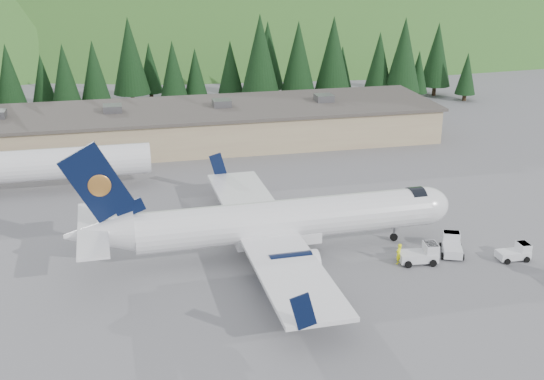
{
  "coord_description": "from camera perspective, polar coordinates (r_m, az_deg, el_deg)",
  "views": [
    {
      "loc": [
        -13.91,
        -55.33,
        27.02
      ],
      "look_at": [
        0.0,
        6.0,
        4.0
      ],
      "focal_mm": 45.0,
      "sensor_mm": 36.0,
      "label": 1
    }
  ],
  "objects": [
    {
      "name": "hills",
      "position": [
        292.57,
        1.46,
        -1.95
      ],
      "size": [
        614.0,
        330.0,
        300.0
      ],
      "color": "#33611B",
      "rests_on": "ground"
    },
    {
      "name": "second_airliner",
      "position": [
        81.62,
        -19.96,
        1.99
      ],
      "size": [
        27.5,
        11.0,
        10.05
      ],
      "color": "white",
      "rests_on": "ground"
    },
    {
      "name": "terminal_building",
      "position": [
        96.87,
        -7.13,
        5.36
      ],
      "size": [
        71.0,
        17.0,
        6.1
      ],
      "color": "tan",
      "rests_on": "ground"
    },
    {
      "name": "tree_line",
      "position": [
        116.73,
        -9.28,
        10.31
      ],
      "size": [
        111.54,
        18.2,
        14.45
      ],
      "color": "black",
      "rests_on": "ground"
    },
    {
      "name": "airliner",
      "position": [
        61.59,
        0.3,
        -2.7
      ],
      "size": [
        35.48,
        33.22,
        11.8
      ],
      "rotation": [
        0.0,
        0.0,
        0.03
      ],
      "color": "white",
      "rests_on": "ground"
    },
    {
      "name": "baggage_tug_b",
      "position": [
        65.32,
        19.73,
        -4.93
      ],
      "size": [
        2.89,
        1.77,
        1.53
      ],
      "rotation": [
        0.0,
        0.0,
        -0.01
      ],
      "color": "silver",
      "rests_on": "ground"
    },
    {
      "name": "ground",
      "position": [
        63.12,
        1.21,
        -5.24
      ],
      "size": [
        600.0,
        600.0,
        0.0
      ],
      "primitive_type": "plane",
      "color": "slate"
    },
    {
      "name": "ramp_worker",
      "position": [
        61.64,
        10.55,
        -5.27
      ],
      "size": [
        0.84,
        0.79,
        1.93
      ],
      "primitive_type": "imported",
      "rotation": [
        0.0,
        0.0,
        3.77
      ],
      "color": "#F9FF0E",
      "rests_on": "ground"
    },
    {
      "name": "baggage_tug_a",
      "position": [
        62.34,
        12.4,
        -5.26
      ],
      "size": [
        3.56,
        2.36,
        1.81
      ],
      "rotation": [
        0.0,
        0.0,
        -0.11
      ],
      "color": "silver",
      "rests_on": "ground"
    },
    {
      "name": "baggage_tug_d",
      "position": [
        64.81,
        14.79,
        -4.48
      ],
      "size": [
        2.88,
        3.67,
        1.76
      ],
      "rotation": [
        0.0,
        0.0,
        1.2
      ],
      "color": "silver",
      "rests_on": "ground"
    }
  ]
}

